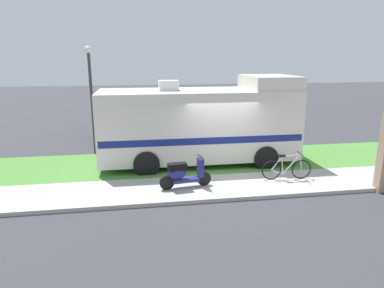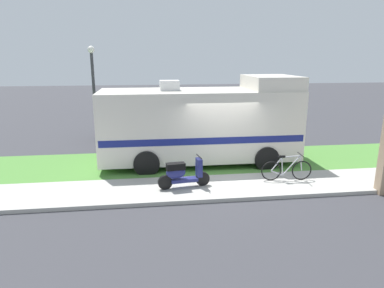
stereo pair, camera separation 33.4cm
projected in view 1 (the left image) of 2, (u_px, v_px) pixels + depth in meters
name	position (u px, v px, depth m)	size (l,w,h in m)	color
ground_plane	(224.00, 175.00, 11.87)	(80.00, 80.00, 0.00)	#38383D
sidewalk	(233.00, 186.00, 10.70)	(24.00, 2.00, 0.12)	#ADAAA3
grass_strip	(214.00, 162.00, 13.29)	(24.00, 3.40, 0.08)	#4C8438
motorhome_rv	(201.00, 123.00, 12.91)	(7.35, 2.74, 3.32)	silver
scooter	(184.00, 173.00, 10.33)	(1.62, 0.55, 0.97)	black
bicycle	(287.00, 168.00, 11.07)	(1.65, 0.52, 0.88)	black
pickup_truck_near	(145.00, 118.00, 17.14)	(5.65, 2.39, 1.88)	#1E2328
bottle_green	(379.00, 170.00, 11.72)	(0.08, 0.08, 0.27)	brown
street_lamp_post	(91.00, 90.00, 13.92)	(0.28, 0.28, 4.44)	#333338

